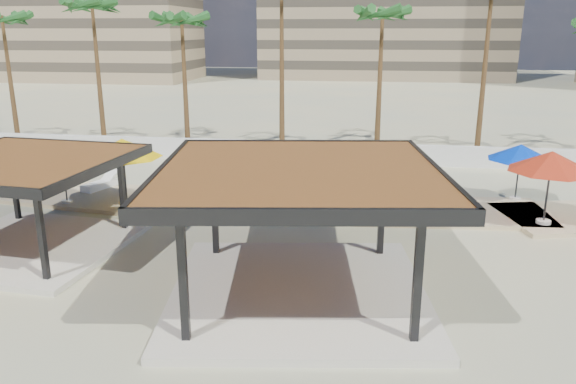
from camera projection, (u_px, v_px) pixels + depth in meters
The scene contains 16 objects.
ground at pixel (281, 277), 17.67m from camera, with size 200.00×200.00×0.00m, color #CABB86.
promenade at pixel (354, 205), 24.65m from camera, with size 44.45×7.97×0.24m.
boundary_wall at pixel (325, 152), 32.70m from camera, with size 56.00×0.30×1.20m, color silver.
pavilion_central at pixel (299, 220), 15.76m from camera, with size 8.67×8.67×3.89m.
pavilion_west at pixel (24, 196), 19.33m from camera, with size 7.07×7.07×3.32m.
umbrella_b at pixel (123, 148), 23.52m from camera, with size 4.23×4.23×2.93m.
umbrella_c at pixel (551, 162), 21.31m from camera, with size 3.58×3.58×2.89m.
umbrella_d at pixel (520, 152), 24.46m from camera, with size 3.40×3.40×2.51m.
umbrella_f at pixel (62, 156), 24.03m from camera, with size 2.77×2.77×2.44m.
lounger_a at pixel (100, 185), 26.82m from camera, with size 1.22×2.04×0.73m.
lounger_b at pixel (381, 210), 22.95m from camera, with size 1.81×2.25×0.84m.
lounger_c at pixel (437, 210), 22.93m from camera, with size 0.84×2.42×0.91m.
palm_a at pixel (3, 23), 35.85m from camera, with size 3.00×3.00×9.01m.
palm_b at pixel (92, 11), 35.18m from camera, with size 3.00×3.00×9.78m.
palm_c at pixel (182, 25), 33.98m from camera, with size 3.00×3.00×8.89m.
palm_e at pixel (382, 20), 32.48m from camera, with size 3.00×3.00×9.20m.
Camera 1 is at (2.62, -16.02, 7.48)m, focal length 35.00 mm.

